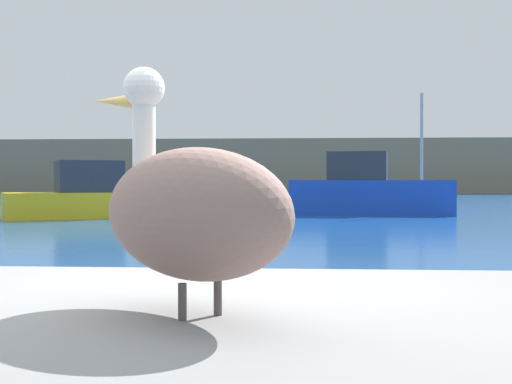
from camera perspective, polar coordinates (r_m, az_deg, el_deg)
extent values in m
cube|color=#7F755B|center=(78.32, 3.54, 1.99)|extent=(140.00, 15.05, 5.50)
ellipsoid|color=#8C6B61|center=(2.54, -5.09, -1.73)|extent=(0.98, 1.02, 0.47)
cylinder|color=white|center=(2.83, -8.93, 3.61)|extent=(0.09, 0.09, 0.36)
sphere|color=white|center=(2.85, -8.94, 8.21)|extent=(0.16, 0.16, 0.16)
cone|color=gold|center=(3.08, -11.34, 7.11)|extent=(0.29, 0.31, 0.09)
cylinder|color=#4C4742|center=(2.49, -5.90, -8.72)|extent=(0.03, 0.03, 0.13)
cylinder|color=#4C4742|center=(2.57, -3.07, -8.41)|extent=(0.03, 0.03, 0.13)
cube|color=yellow|center=(25.81, -13.02, -1.04)|extent=(6.01, 4.24, 0.91)
cube|color=#2D333D|center=(25.78, -13.18, 1.21)|extent=(2.66, 2.37, 1.11)
cylinder|color=#B2B2B2|center=(26.22, -9.23, 4.26)|extent=(0.12, 0.12, 3.89)
cylinder|color=#3F382D|center=(26.46, -7.00, 0.77)|extent=(0.10, 0.10, 0.70)
cube|color=blue|center=(28.08, 9.23, -0.43)|extent=(6.46, 2.65, 1.34)
cube|color=#2D333D|center=(28.11, 8.12, 2.07)|extent=(2.45, 1.79, 1.10)
cylinder|color=#B2B2B2|center=(28.08, 13.08, 4.33)|extent=(0.12, 0.12, 3.33)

